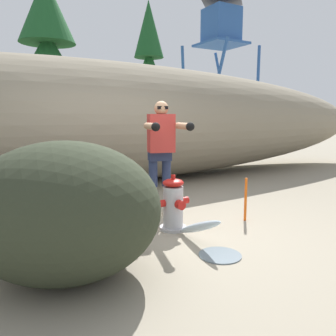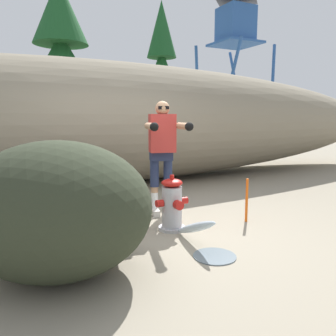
{
  "view_description": "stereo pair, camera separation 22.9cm",
  "coord_description": "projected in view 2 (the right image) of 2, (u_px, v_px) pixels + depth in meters",
  "views": [
    {
      "loc": [
        -1.86,
        -3.67,
        1.42
      ],
      "look_at": [
        0.35,
        0.24,
        0.75
      ],
      "focal_mm": 36.27,
      "sensor_mm": 36.0,
      "label": 1
    },
    {
      "loc": [
        -1.66,
        -3.77,
        1.42
      ],
      "look_at": [
        0.35,
        0.24,
        0.75
      ],
      "focal_mm": 36.27,
      "sensor_mm": 36.0,
      "label": 2
    }
  ],
  "objects": [
    {
      "name": "pine_tree_center",
      "position": [
        162.0,
        67.0,
        15.0
      ],
      "size": [
        2.0,
        2.0,
        6.44
      ],
      "color": "#47331E",
      "rests_on": "ground_plane"
    },
    {
      "name": "watchtower",
      "position": [
        236.0,
        28.0,
        17.94
      ],
      "size": [
        3.85,
        3.85,
        8.23
      ],
      "color": "#285193",
      "rests_on": "ground_plane"
    },
    {
      "name": "boulder_large",
      "position": [
        58.0,
        209.0,
        3.01
      ],
      "size": [
        2.18,
        2.1,
        1.23
      ],
      "primitive_type": "ellipsoid",
      "rotation": [
        0.0,
        0.0,
        5.83
      ],
      "color": "#2B3222",
      "rests_on": "ground_plane"
    },
    {
      "name": "dirt_embankment",
      "position": [
        85.0,
        123.0,
        7.15
      ],
      "size": [
        17.52,
        3.2,
        2.6
      ],
      "primitive_type": "ellipsoid",
      "color": "gray",
      "rests_on": "ground_plane"
    },
    {
      "name": "utility_worker",
      "position": [
        162.0,
        144.0,
        4.83
      ],
      "size": [
        0.67,
        1.04,
        1.65
      ],
      "rotation": [
        0.0,
        0.0,
        -1.83
      ],
      "color": "beige",
      "rests_on": "ground_plane"
    },
    {
      "name": "survey_stake",
      "position": [
        247.0,
        200.0,
        4.63
      ],
      "size": [
        0.04,
        0.04,
        0.6
      ],
      "primitive_type": "cylinder",
      "color": "#E55914",
      "rests_on": "ground_plane"
    },
    {
      "name": "ground_plane",
      "position": [
        152.0,
        233.0,
        4.28
      ],
      "size": [
        56.0,
        56.0,
        0.04
      ],
      "primitive_type": "cube",
      "color": "gray"
    },
    {
      "name": "boulder_mid",
      "position": [
        57.0,
        193.0,
        4.54
      ],
      "size": [
        1.08,
        1.04,
        0.83
      ],
      "primitive_type": "ellipsoid",
      "rotation": [
        0.0,
        0.0,
        0.01
      ],
      "color": "#33261F",
      "rests_on": "ground_plane"
    },
    {
      "name": "pine_tree_left",
      "position": [
        61.0,
        56.0,
        12.02
      ],
      "size": [
        2.95,
        2.95,
        6.21
      ],
      "color": "#47331E",
      "rests_on": "ground_plane"
    },
    {
      "name": "fire_hydrant",
      "position": [
        172.0,
        205.0,
        4.29
      ],
      "size": [
        0.43,
        0.39,
        0.71
      ],
      "color": "#B2B2B7",
      "rests_on": "ground_plane"
    },
    {
      "name": "hydrant_water_jet",
      "position": [
        199.0,
        233.0,
        3.74
      ],
      "size": [
        0.45,
        1.03,
        0.42
      ],
      "color": "silver",
      "rests_on": "ground_plane"
    }
  ]
}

